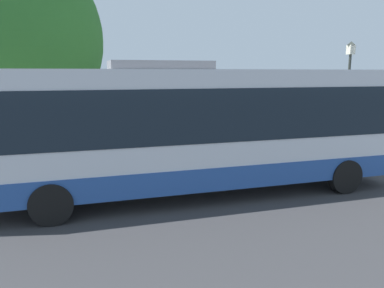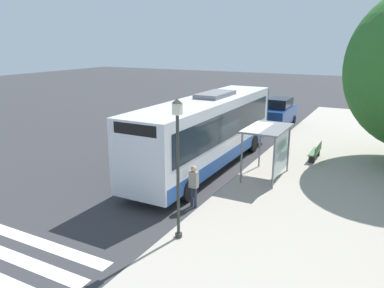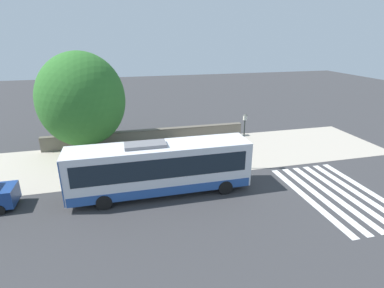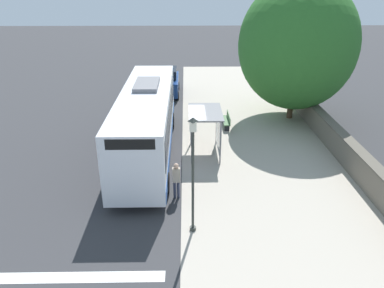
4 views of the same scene
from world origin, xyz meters
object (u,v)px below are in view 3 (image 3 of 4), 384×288
at_px(pedestrian, 218,164).
at_px(bus_shelter, 155,149).
at_px(bench, 105,165).
at_px(street_lamp_near, 244,137).
at_px(shade_tree, 82,100).
at_px(bus, 160,167).

bearing_deg(pedestrian, bus_shelter, -109.57).
xyz_separation_m(bench, street_lamp_near, (2.42, 10.92, 2.26)).
xyz_separation_m(bench, shade_tree, (-4.55, -1.64, 4.49)).
relative_size(bus_shelter, street_lamp_near, 0.63).
relative_size(bus_shelter, shade_tree, 0.32).
xyz_separation_m(pedestrian, shade_tree, (-7.65, -10.19, 3.97)).
relative_size(bus, shade_tree, 1.33).
bearing_deg(shade_tree, bus, 30.54).
distance_m(bus, bus_shelter, 3.30).
distance_m(bench, shade_tree, 6.60).
xyz_separation_m(bus_shelter, street_lamp_near, (0.96, 6.95, 0.69)).
xyz_separation_m(bus_shelter, pedestrian, (1.63, 4.58, -1.05)).
bearing_deg(bench, bus, 38.97).
bearing_deg(bus_shelter, bench, -110.30).
distance_m(bus, street_lamp_near, 7.48).
bearing_deg(shade_tree, street_lamp_near, 60.95).
bearing_deg(bus_shelter, street_lamp_near, 82.16).
height_order(bus, street_lamp_near, street_lamp_near).
distance_m(bus_shelter, pedestrian, 4.98).
height_order(bus, bench, bus).
bearing_deg(bus, bench, -141.03).
xyz_separation_m(bus, pedestrian, (-1.67, 4.69, -0.95)).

